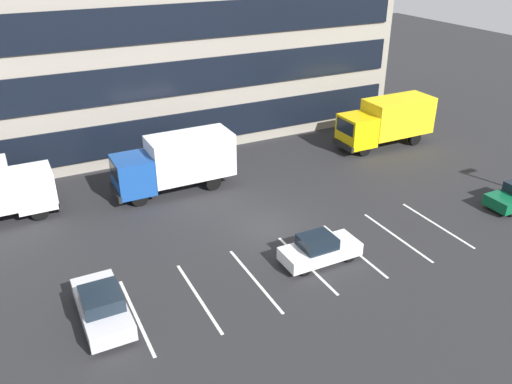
{
  "coord_description": "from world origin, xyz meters",
  "views": [
    {
      "loc": [
        -11.74,
        -21.79,
        14.6
      ],
      "look_at": [
        0.09,
        1.57,
        1.4
      ],
      "focal_mm": 36.87,
      "sensor_mm": 36.0,
      "label": 1
    }
  ],
  "objects_px": {
    "box_truck_yellow_all": "(387,120)",
    "sedan_white": "(319,249)",
    "box_truck_blue": "(176,161)",
    "sedan_silver": "(102,306)"
  },
  "relations": [
    {
      "from": "sedan_white",
      "to": "sedan_silver",
      "type": "bearing_deg",
      "value": 177.96
    },
    {
      "from": "box_truck_blue",
      "to": "sedan_silver",
      "type": "distance_m",
      "value": 12.36
    },
    {
      "from": "box_truck_blue",
      "to": "box_truck_yellow_all",
      "type": "xyz_separation_m",
      "value": [
        16.38,
        0.18,
        0.01
      ]
    },
    {
      "from": "box_truck_yellow_all",
      "to": "sedan_white",
      "type": "height_order",
      "value": "box_truck_yellow_all"
    },
    {
      "from": "box_truck_yellow_all",
      "to": "sedan_white",
      "type": "relative_size",
      "value": 1.89
    },
    {
      "from": "box_truck_yellow_all",
      "to": "sedan_white",
      "type": "bearing_deg",
      "value": -140.0
    },
    {
      "from": "sedan_white",
      "to": "box_truck_yellow_all",
      "type": "bearing_deg",
      "value": 40.0
    },
    {
      "from": "box_truck_blue",
      "to": "sedan_silver",
      "type": "bearing_deg",
      "value": -123.66
    },
    {
      "from": "box_truck_blue",
      "to": "sedan_white",
      "type": "xyz_separation_m",
      "value": [
        3.53,
        -10.6,
        -1.27
      ]
    },
    {
      "from": "sedan_silver",
      "to": "sedan_white",
      "type": "distance_m",
      "value": 10.36
    }
  ]
}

